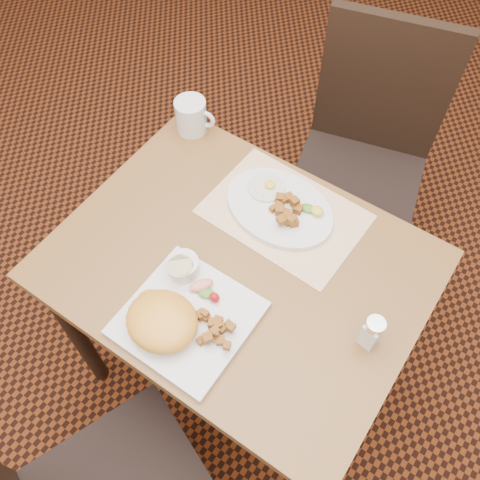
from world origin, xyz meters
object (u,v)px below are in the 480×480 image
salt_shaker (372,332)px  plate_oval (279,208)px  table (239,284)px  plate_square (188,318)px  chair_far (365,149)px  coffee_mug (192,116)px

salt_shaker → plate_oval: bearing=151.1°
table → plate_oval: bearing=91.2°
plate_square → plate_oval: plate_oval is taller
chair_far → plate_oval: chair_far is taller
chair_far → plate_oval: bearing=71.9°
salt_shaker → table: bearing=179.2°
chair_far → plate_square: (-0.04, -0.91, 0.22)m
coffee_mug → plate_square: bearing=-53.9°
salt_shaker → plate_square: bearing=-152.9°
table → coffee_mug: (-0.37, 0.30, 0.16)m
plate_oval → coffee_mug: 0.39m
chair_far → salt_shaker: (0.33, -0.72, 0.26)m
plate_oval → salt_shaker: 0.42m
plate_square → salt_shaker: salt_shaker is taller
chair_far → plate_oval: size_ratio=3.19×
chair_far → plate_square: size_ratio=3.46×
plate_square → coffee_mug: size_ratio=2.34×
table → plate_square: plate_square is taller
chair_far → salt_shaker: chair_far is taller
table → plate_oval: 0.23m
chair_far → salt_shaker: 0.83m
chair_far → coffee_mug: bearing=31.4°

